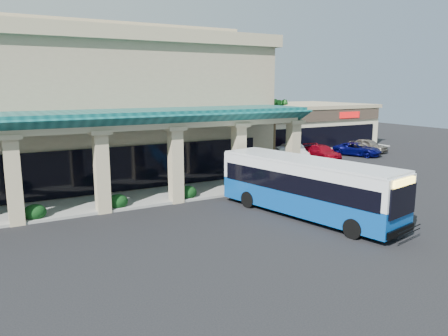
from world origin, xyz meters
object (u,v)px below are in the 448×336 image
transit_bus (307,188)px  car_white (294,152)px  pedestrian (349,189)px  car_silver (284,154)px  car_extra (368,145)px  car_gray (357,149)px  car_red (322,152)px

transit_bus → car_white: transit_bus is taller
pedestrian → car_silver: 15.08m
car_extra → car_gray: bearing=-169.2°
car_gray → transit_bus: bearing=-166.4°
car_white → car_silver: bearing=-153.8°
transit_bus → car_red: 19.83m
car_gray → car_silver: bearing=151.8°
pedestrian → car_white: pedestrian is taller
car_silver → car_red: bearing=12.8°
transit_bus → car_silver: bearing=45.2°
transit_bus → car_white: 18.40m
car_white → car_extra: car_white is taller
transit_bus → car_gray: (18.35, 13.97, -0.93)m
car_red → car_extra: car_extra is taller
transit_bus → car_red: bearing=33.8°
car_white → car_red: (3.00, -0.67, -0.11)m
transit_bus → car_red: transit_bus is taller
pedestrian → car_red: (9.93, 13.50, -0.25)m
pedestrian → car_red: bearing=4.0°
car_red → car_extra: (7.44, 1.06, 0.05)m
transit_bus → car_gray: size_ratio=2.37×
transit_bus → car_silver: 17.51m
car_extra → transit_bus: bearing=-157.1°
transit_bus → pedestrian: (3.91, 0.68, -0.67)m
car_extra → car_silver: bearing=170.0°
transit_bus → car_extra: 26.19m
transit_bus → car_white: (10.83, 14.85, -0.82)m
car_silver → car_white: car_white is taller
car_silver → car_red: car_silver is taller
car_gray → car_extra: 3.19m
car_silver → car_gray: car_silver is taller
transit_bus → car_silver: size_ratio=2.61×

